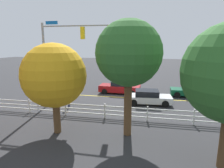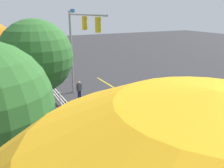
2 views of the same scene
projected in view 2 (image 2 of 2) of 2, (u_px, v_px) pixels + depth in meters
The scene contains 9 objects.
ground_plane at pixel (146, 107), 19.38m from camera, with size 120.00×120.00×0.00m, color #2D2D30.
lane_center_stripe at pixel (181, 128), 15.95m from camera, with size 28.00×0.16×0.01m, color gold.
signal_assembly at pixel (79, 38), 19.41m from camera, with size 7.71×0.37×7.58m.
car_0 at pixel (151, 118), 15.83m from camera, with size 4.30×2.13×1.35m.
car_2 at pixel (162, 95), 20.13m from camera, with size 4.78×2.10×1.44m.
pedestrian at pixel (79, 90), 20.75m from camera, with size 0.40×0.47×1.69m.
white_rail_fence at pixel (89, 133), 14.03m from camera, with size 26.10×0.10×1.15m.
tree_0 at pixel (36, 57), 12.72m from camera, with size 3.93×3.93×7.09m.
tree_4 at pixel (18, 66), 16.73m from camera, with size 3.98×3.98×5.74m.
Camera 2 is at (-14.85, 10.53, 7.44)m, focal length 38.65 mm.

